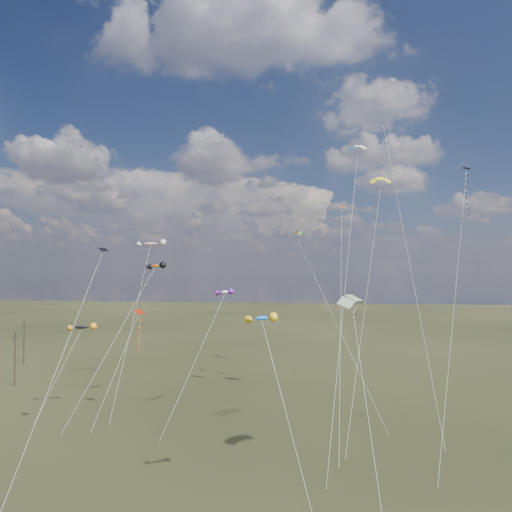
# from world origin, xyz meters

# --- Properties ---
(ground) EXTENTS (400.00, 400.00, 0.00)m
(ground) POSITION_xyz_m (0.00, 0.00, 0.00)
(ground) COLOR black
(ground) RESTS_ON ground
(utility_pole_near) EXTENTS (1.40, 0.20, 8.00)m
(utility_pole_near) POSITION_xyz_m (-38.00, 30.00, 4.09)
(utility_pole_near) COLOR black
(utility_pole_near) RESTS_ON ground
(utility_pole_far) EXTENTS (1.40, 0.20, 8.00)m
(utility_pole_far) POSITION_xyz_m (-46.00, 44.00, 4.09)
(utility_pole_far) COLOR black
(utility_pole_far) RESTS_ON ground
(diamond_black_high) EXTENTS (10.85, 24.45, 30.80)m
(diamond_black_high) POSITION_xyz_m (25.84, 26.78, 26.03)
(diamond_black_high) COLOR black
(diamond_black_high) RESTS_ON ground
(diamond_navy_tall) EXTENTS (2.47, 25.49, 39.91)m
(diamond_navy_tall) POSITION_xyz_m (17.29, 34.30, 34.27)
(diamond_navy_tall) COLOR #0D0A44
(diamond_navy_tall) RESTS_ON ground
(diamond_black_mid) EXTENTS (1.81, 13.79, 19.59)m
(diamond_black_mid) POSITION_xyz_m (-13.97, 4.07, 13.73)
(diamond_black_mid) COLOR black
(diamond_black_mid) RESTS_ON ground
(diamond_red_low) EXTENTS (3.68, 6.67, 12.64)m
(diamond_red_low) POSITION_xyz_m (-14.15, 18.20, 9.87)
(diamond_red_low) COLOR #A91200
(diamond_red_low) RESTS_ON ground
(diamond_orange_center) EXTENTS (2.31, 22.70, 26.18)m
(diamond_orange_center) POSITION_xyz_m (9.87, 22.02, 17.79)
(diamond_orange_center) COLOR #D6460B
(diamond_orange_center) RESTS_ON ground
(parafoil_yellow) EXTENTS (6.91, 15.91, 29.38)m
(parafoil_yellow) POSITION_xyz_m (14.80, 23.73, 28.59)
(parafoil_yellow) COLOR yellow
(parafoil_yellow) RESTS_ON ground
(parafoil_blue_white) EXTENTS (5.74, 20.48, 33.08)m
(parafoil_blue_white) POSITION_xyz_m (11.92, 22.41, 32.26)
(parafoil_blue_white) COLOR #2067AD
(parafoil_blue_white) RESTS_ON ground
(parafoil_striped) EXTENTS (3.16, 9.79, 15.83)m
(parafoil_striped) POSITION_xyz_m (9.84, 5.30, 15.06)
(parafoil_striped) COLOR #CFD50F
(parafoil_striped) RESTS_ON ground
(parafoil_tricolor) EXTENTS (11.26, 18.13, 23.35)m
(parafoil_tricolor) POSITION_xyz_m (4.26, 32.58, 22.60)
(parafoil_tricolor) COLOR #F5FD09
(parafoil_tricolor) RESTS_ON ground
(novelty_black_orange) EXTENTS (4.69, 5.80, 10.86)m
(novelty_black_orange) POSITION_xyz_m (-21.59, 18.89, 10.38)
(novelty_black_orange) COLOR black
(novelty_black_orange) RESTS_ON ground
(novelty_orange_black) EXTENTS (7.90, 11.57, 18.40)m
(novelty_orange_black) POSITION_xyz_m (-13.43, 21.92, 17.81)
(novelty_orange_black) COLOR orange
(novelty_orange_black) RESTS_ON ground
(novelty_white_purple) EXTENTS (6.20, 8.90, 15.22)m
(novelty_white_purple) POSITION_xyz_m (-3.73, 18.56, 14.76)
(novelty_white_purple) COLOR white
(novelty_white_purple) RESTS_ON ground
(novelty_redwhite_stripe) EXTENTS (4.16, 16.99, 21.81)m
(novelty_redwhite_stripe) POSITION_xyz_m (-17.28, 30.79, 21.18)
(novelty_redwhite_stripe) COLOR red
(novelty_redwhite_stripe) RESTS_ON ground
(novelty_blue_yellow) EXTENTS (5.71, 7.84, 14.28)m
(novelty_blue_yellow) POSITION_xyz_m (2.76, -0.50, 13.81)
(novelty_blue_yellow) COLOR blue
(novelty_blue_yellow) RESTS_ON ground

